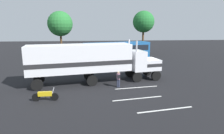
# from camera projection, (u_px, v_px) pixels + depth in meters

# --- Properties ---
(ground_plane) EXTENTS (120.00, 120.00, 0.00)m
(ground_plane) POSITION_uv_depth(u_px,v_px,m) (144.00, 78.00, 22.22)
(ground_plane) COLOR black
(lane_stripe_near) EXTENTS (4.38, 0.72, 0.01)m
(lane_stripe_near) POSITION_uv_depth(u_px,v_px,m) (137.00, 88.00, 18.64)
(lane_stripe_near) COLOR silver
(lane_stripe_near) RESTS_ON ground_plane
(lane_stripe_mid) EXTENTS (4.38, 0.80, 0.01)m
(lane_stripe_mid) POSITION_uv_depth(u_px,v_px,m) (138.00, 99.00, 15.80)
(lane_stripe_mid) COLOR silver
(lane_stripe_mid) RESTS_ON ground_plane
(lane_stripe_far) EXTENTS (4.38, 0.79, 0.01)m
(lane_stripe_far) POSITION_uv_depth(u_px,v_px,m) (165.00, 110.00, 13.67)
(lane_stripe_far) COLOR silver
(lane_stripe_far) RESTS_ON ground_plane
(semi_truck) EXTENTS (14.38, 5.12, 4.50)m
(semi_truck) POSITION_uv_depth(u_px,v_px,m) (91.00, 60.00, 19.76)
(semi_truck) COLOR white
(semi_truck) RESTS_ON ground_plane
(person_bystander) EXTENTS (0.34, 0.46, 1.63)m
(person_bystander) POSITION_uv_depth(u_px,v_px,m) (118.00, 79.00, 18.60)
(person_bystander) COLOR #2D3347
(person_bystander) RESTS_ON ground_plane
(parked_bus) EXTENTS (11.27, 5.60, 3.40)m
(parked_bus) POSITION_uv_depth(u_px,v_px,m) (117.00, 51.00, 30.94)
(parked_bus) COLOR #1E5999
(parked_bus) RESTS_ON ground_plane
(motorcycle) EXTENTS (2.11, 0.24, 1.12)m
(motorcycle) POSITION_uv_depth(u_px,v_px,m) (45.00, 95.00, 15.21)
(motorcycle) COLOR black
(motorcycle) RESTS_ON ground_plane
(tree_left) EXTENTS (5.35, 5.35, 9.22)m
(tree_left) POSITION_uv_depth(u_px,v_px,m) (60.00, 24.00, 40.50)
(tree_left) COLOR brown
(tree_left) RESTS_ON ground_plane
(tree_center) EXTENTS (4.70, 4.70, 9.34)m
(tree_center) POSITION_uv_depth(u_px,v_px,m) (144.00, 22.00, 41.10)
(tree_center) COLOR brown
(tree_center) RESTS_ON ground_plane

